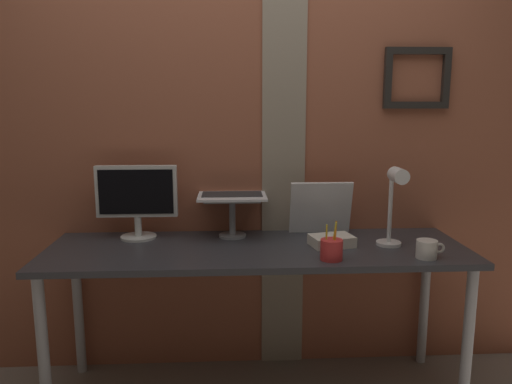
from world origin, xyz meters
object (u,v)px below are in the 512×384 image
(monitor, at_px, (137,196))
(whiteboard_panel, at_px, (321,208))
(laptop, at_px, (232,184))
(pen_cup, at_px, (332,249))
(desk_lamp, at_px, (395,198))
(coffee_mug, at_px, (427,249))

(monitor, height_order, whiteboard_panel, monitor)
(laptop, xyz_separation_m, pen_cup, (0.43, -0.48, -0.21))
(desk_lamp, height_order, pen_cup, desk_lamp)
(coffee_mug, bearing_deg, monitor, 163.28)
(desk_lamp, bearing_deg, laptop, 157.28)
(laptop, distance_m, coffee_mug, 1.01)
(desk_lamp, distance_m, coffee_mug, 0.28)
(monitor, xyz_separation_m, pen_cup, (0.91, -0.40, -0.17))
(laptop, relative_size, whiteboard_panel, 1.08)
(whiteboard_panel, height_order, desk_lamp, desk_lamp)
(laptop, xyz_separation_m, coffee_mug, (0.86, -0.48, -0.22))
(laptop, bearing_deg, monitor, -171.33)
(monitor, height_order, pen_cup, monitor)
(laptop, bearing_deg, whiteboard_panel, -4.46)
(desk_lamp, relative_size, coffee_mug, 3.04)
(whiteboard_panel, distance_m, desk_lamp, 0.42)
(monitor, height_order, laptop, laptop)
(laptop, relative_size, pen_cup, 1.97)
(whiteboard_panel, bearing_deg, pen_cup, -93.97)
(laptop, xyz_separation_m, whiteboard_panel, (0.46, -0.04, -0.12))
(coffee_mug, bearing_deg, whiteboard_panel, 132.20)
(laptop, xyz_separation_m, desk_lamp, (0.76, -0.32, -0.02))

